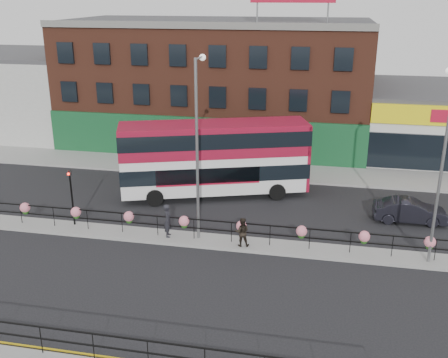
% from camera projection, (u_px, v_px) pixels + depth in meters
% --- Properties ---
extents(ground, '(120.00, 120.00, 0.00)m').
position_uv_depth(ground, '(213.00, 243.00, 27.46)').
color(ground, black).
rests_on(ground, ground).
extents(north_pavement, '(60.00, 4.00, 0.15)m').
position_uv_depth(north_pavement, '(248.00, 170.00, 38.51)').
color(north_pavement, gray).
rests_on(north_pavement, ground).
extents(median, '(60.00, 1.60, 0.15)m').
position_uv_depth(median, '(213.00, 241.00, 27.43)').
color(median, gray).
rests_on(median, ground).
extents(brick_building, '(25.00, 12.21, 10.30)m').
position_uv_depth(brick_building, '(218.00, 82.00, 44.91)').
color(brick_building, brown).
rests_on(brick_building, ground).
extents(warehouse_west, '(15.50, 12.00, 7.30)m').
position_uv_depth(warehouse_west, '(8.00, 91.00, 49.24)').
color(warehouse_west, '#AFAFAA').
rests_on(warehouse_west, ground).
extents(median_railing, '(30.04, 0.56, 1.23)m').
position_uv_depth(median_railing, '(212.00, 224.00, 27.11)').
color(median_railing, black).
rests_on(median_railing, median).
extents(south_railing, '(20.04, 0.05, 1.12)m').
position_uv_depth(south_railing, '(93.00, 341.00, 18.19)').
color(south_railing, black).
rests_on(south_railing, south_pavement).
extents(double_decker_bus, '(12.04, 6.46, 4.77)m').
position_uv_depth(double_decker_bus, '(215.00, 152.00, 32.93)').
color(double_decker_bus, silver).
rests_on(double_decker_bus, ground).
extents(car, '(1.56, 4.10, 1.33)m').
position_uv_depth(car, '(410.00, 211.00, 29.75)').
color(car, black).
rests_on(car, ground).
extents(pedestrian_a, '(0.79, 0.64, 1.81)m').
position_uv_depth(pedestrian_a, '(168.00, 220.00, 27.56)').
color(pedestrian_a, black).
rests_on(pedestrian_a, median).
extents(pedestrian_b, '(0.91, 0.79, 1.53)m').
position_uv_depth(pedestrian_b, '(242.00, 232.00, 26.56)').
color(pedestrian_b, black).
rests_on(pedestrian_b, median).
extents(lamp_column_west, '(0.34, 1.64, 9.37)m').
position_uv_depth(lamp_column_west, '(198.00, 135.00, 26.04)').
color(lamp_column_west, slate).
rests_on(lamp_column_west, median).
extents(lamp_column_east, '(0.33, 1.59, 9.07)m').
position_uv_depth(lamp_column_east, '(443.00, 153.00, 23.64)').
color(lamp_column_east, slate).
rests_on(lamp_column_east, median).
extents(traffic_light_median, '(0.15, 0.28, 3.65)m').
position_uv_depth(traffic_light_median, '(71.00, 185.00, 28.49)').
color(traffic_light_median, black).
rests_on(traffic_light_median, median).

